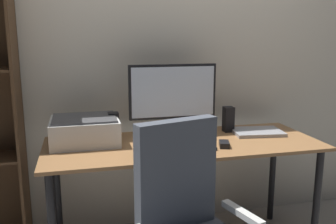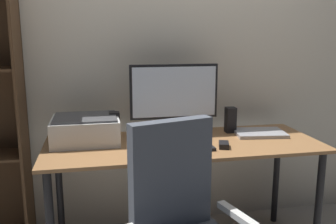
# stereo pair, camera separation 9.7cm
# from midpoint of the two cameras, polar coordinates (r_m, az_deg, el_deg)

# --- Properties ---
(back_wall) EXTENTS (6.40, 0.10, 2.60)m
(back_wall) POSITION_cam_midpoint_polar(r_m,az_deg,el_deg) (2.66, -1.57, 9.99)
(back_wall) COLOR beige
(back_wall) RESTS_ON ground
(desk) EXTENTS (1.67, 0.65, 0.74)m
(desk) POSITION_cam_midpoint_polar(r_m,az_deg,el_deg) (2.29, 1.18, -6.74)
(desk) COLOR olive
(desk) RESTS_ON ground
(monitor) EXTENTS (0.57, 0.20, 0.46)m
(monitor) POSITION_cam_midpoint_polar(r_m,az_deg,el_deg) (2.38, -0.40, 2.62)
(monitor) COLOR black
(monitor) RESTS_ON desk
(keyboard) EXTENTS (0.29, 0.12, 0.02)m
(keyboard) POSITION_cam_midpoint_polar(r_m,az_deg,el_deg) (2.12, 2.10, -5.64)
(keyboard) COLOR black
(keyboard) RESTS_ON desk
(mouse) EXTENTS (0.08, 0.11, 0.03)m
(mouse) POSITION_cam_midpoint_polar(r_m,az_deg,el_deg) (2.19, 7.40, -4.95)
(mouse) COLOR black
(mouse) RESTS_ON desk
(coffee_mug) EXTENTS (0.09, 0.08, 0.10)m
(coffee_mug) POSITION_cam_midpoint_polar(r_m,az_deg,el_deg) (2.30, 3.14, -3.14)
(coffee_mug) COLOR white
(coffee_mug) RESTS_ON desk
(laptop) EXTENTS (0.35, 0.27, 0.02)m
(laptop) POSITION_cam_midpoint_polar(r_m,az_deg,el_deg) (2.52, 12.52, -3.01)
(laptop) COLOR #99999E
(laptop) RESTS_ON desk
(speaker_left) EXTENTS (0.06, 0.07, 0.17)m
(speaker_left) POSITION_cam_midpoint_polar(r_m,az_deg,el_deg) (2.35, -9.54, -2.12)
(speaker_left) COLOR black
(speaker_left) RESTS_ON desk
(speaker_right) EXTENTS (0.06, 0.07, 0.17)m
(speaker_right) POSITION_cam_midpoint_polar(r_m,az_deg,el_deg) (2.52, 8.19, -1.12)
(speaker_right) COLOR black
(speaker_right) RESTS_ON desk
(printer) EXTENTS (0.40, 0.34, 0.16)m
(printer) POSITION_cam_midpoint_polar(r_m,az_deg,el_deg) (2.30, -13.86, -2.75)
(printer) COLOR silver
(printer) RESTS_ON desk
(paper_sheet) EXTENTS (0.21, 0.30, 0.00)m
(paper_sheet) POSITION_cam_midpoint_polar(r_m,az_deg,el_deg) (2.07, -2.73, -6.34)
(paper_sheet) COLOR white
(paper_sheet) RESTS_ON desk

